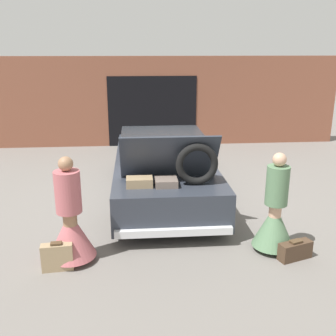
# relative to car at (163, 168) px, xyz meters

# --- Properties ---
(ground_plane) EXTENTS (40.00, 40.00, 0.00)m
(ground_plane) POSITION_rel_car_xyz_m (-0.00, -0.01, -0.60)
(ground_plane) COLOR slate
(garage_wall_back) EXTENTS (12.00, 0.14, 2.80)m
(garage_wall_back) POSITION_rel_car_xyz_m (-0.00, 4.60, 0.79)
(garage_wall_back) COLOR brown
(garage_wall_back) RESTS_ON ground_plane
(car) EXTENTS (1.99, 4.76, 1.68)m
(car) POSITION_rel_car_xyz_m (0.00, 0.00, 0.00)
(car) COLOR #2D333D
(car) RESTS_ON ground_plane
(person_left) EXTENTS (0.70, 0.70, 1.60)m
(person_left) POSITION_rel_car_xyz_m (-1.54, -2.60, -0.04)
(person_left) COLOR #997051
(person_left) RESTS_ON ground_plane
(person_right) EXTENTS (0.65, 0.65, 1.57)m
(person_right) POSITION_rel_car_xyz_m (1.53, -2.54, -0.05)
(person_right) COLOR tan
(person_right) RESTS_ON ground_plane
(suitcase_beside_left_person) EXTENTS (0.45, 0.19, 0.43)m
(suitcase_beside_left_person) POSITION_rel_car_xyz_m (-1.71, -2.85, -0.40)
(suitcase_beside_left_person) COLOR #9E8460
(suitcase_beside_left_person) RESTS_ON ground_plane
(suitcase_beside_right_person) EXTENTS (0.55, 0.34, 0.30)m
(suitcase_beside_right_person) POSITION_rel_car_xyz_m (1.77, -2.85, -0.47)
(suitcase_beside_right_person) COLOR #473323
(suitcase_beside_right_person) RESTS_ON ground_plane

